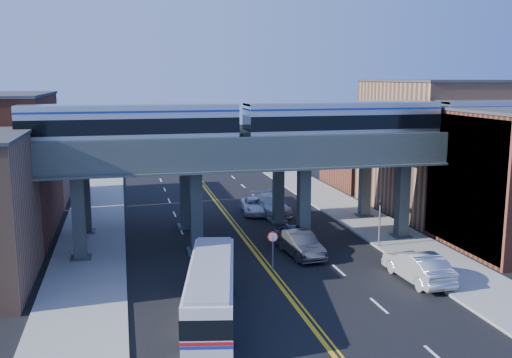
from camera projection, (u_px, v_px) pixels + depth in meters
ground at (281, 287)px, 34.19m from camera, size 120.00×120.00×0.00m
sidewalk_west at (90, 250)px, 41.16m from camera, size 5.00×70.00×0.16m
sidewalk_east at (383, 231)px, 46.36m from camera, size 5.00×70.00×0.16m
building_west_c at (25, 162)px, 57.08m from camera, size 8.00×10.00×8.00m
building_east_a at (512, 181)px, 41.33m from camera, size 8.00×10.00×10.00m
building_east_b at (427, 148)px, 52.65m from camera, size 8.00×14.00×12.00m
building_east_c at (368, 147)px, 65.37m from camera, size 8.00×10.00×9.00m
mural_panel at (463, 187)px, 40.48m from camera, size 0.10×9.50×9.50m
elevated_viaduct_near at (251, 161)px, 40.72m from camera, size 52.00×3.60×7.40m
elevated_viaduct_far at (232, 150)px, 47.43m from camera, size 52.00×3.60×7.40m
transit_train at (342, 122)px, 41.80m from camera, size 44.80×2.81×3.27m
stop_sign at (273, 244)px, 36.83m from camera, size 0.76×0.09×2.63m
traffic_signal at (380, 218)px, 41.62m from camera, size 0.15×0.18×4.10m
transit_bus at (211, 292)px, 29.62m from camera, size 4.37×10.87×2.73m
car_lane_a at (296, 238)px, 41.43m from camera, size 2.41×5.17×1.71m
car_lane_b at (300, 244)px, 40.02m from camera, size 2.34×5.36×1.72m
car_lane_c at (255, 206)px, 52.68m from camera, size 2.86×5.26×1.40m
car_lane_d at (271, 205)px, 52.39m from camera, size 2.97×6.17×1.73m
car_parked_curb at (418, 266)px, 35.08m from camera, size 2.23×5.72×1.86m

